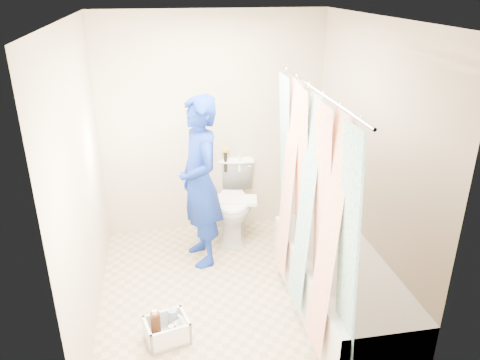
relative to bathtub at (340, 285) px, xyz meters
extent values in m
plane|color=tan|center=(-0.85, 0.43, -0.27)|extent=(2.60, 2.60, 0.00)
cube|color=silver|center=(-0.85, 0.43, 2.13)|extent=(2.40, 2.60, 0.02)
cube|color=#B4A88A|center=(-0.85, 1.73, 0.93)|extent=(2.40, 0.02, 2.40)
cube|color=#B4A88A|center=(-0.85, -0.88, 0.93)|extent=(2.40, 0.02, 2.40)
cube|color=#B4A88A|center=(-2.05, 0.43, 0.93)|extent=(0.02, 2.60, 2.40)
cube|color=#B4A88A|center=(0.35, 0.43, 0.93)|extent=(0.02, 2.60, 2.40)
cube|color=white|center=(0.00, 0.00, -0.02)|extent=(0.70, 1.75, 0.50)
cube|color=white|center=(0.00, 0.00, 0.19)|extent=(0.58, 1.63, 0.06)
cylinder|color=silver|center=(-0.33, 0.00, 1.68)|extent=(0.02, 1.90, 0.02)
cube|color=white|center=(-0.33, 0.00, 0.75)|extent=(0.06, 1.75, 1.80)
imported|color=white|center=(-0.67, 1.48, 0.15)|extent=(0.60, 0.88, 0.83)
cube|color=white|center=(-0.70, 1.35, 0.22)|extent=(0.54, 0.31, 0.04)
cylinder|color=black|center=(-0.72, 1.71, 0.53)|extent=(0.04, 0.04, 0.24)
cylinder|color=yellow|center=(-0.72, 1.71, 0.66)|extent=(0.07, 0.07, 0.03)
cylinder|color=white|center=(-0.57, 1.68, 0.50)|extent=(0.03, 0.03, 0.20)
imported|color=navy|center=(-1.07, 1.04, 0.58)|extent=(0.54, 0.70, 1.70)
cube|color=white|center=(-1.47, -0.11, -0.25)|extent=(0.38, 0.33, 0.03)
cube|color=white|center=(-1.62, -0.14, -0.17)|extent=(0.08, 0.26, 0.20)
cube|color=white|center=(-1.32, -0.07, -0.17)|extent=(0.08, 0.26, 0.20)
cube|color=white|center=(-1.44, -0.22, -0.17)|extent=(0.32, 0.10, 0.20)
cube|color=white|center=(-1.50, 0.01, -0.17)|extent=(0.32, 0.10, 0.20)
cylinder|color=#3F1F0C|center=(-1.56, -0.08, -0.13)|extent=(0.08, 0.08, 0.22)
cylinder|color=silver|center=(-1.42, -0.04, -0.14)|extent=(0.07, 0.07, 0.20)
cylinder|color=beige|center=(-1.44, -0.15, -0.16)|extent=(0.05, 0.05, 0.14)
cylinder|color=#3F1F0C|center=(-1.53, -0.19, -0.20)|extent=(0.07, 0.07, 0.07)
cylinder|color=gold|center=(-1.53, -0.19, -0.16)|extent=(0.07, 0.07, 0.01)
imported|color=white|center=(-1.37, -0.13, -0.13)|extent=(0.13, 0.13, 0.21)
camera|label=1|loc=(-1.42, -3.09, 2.40)|focal=35.00mm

